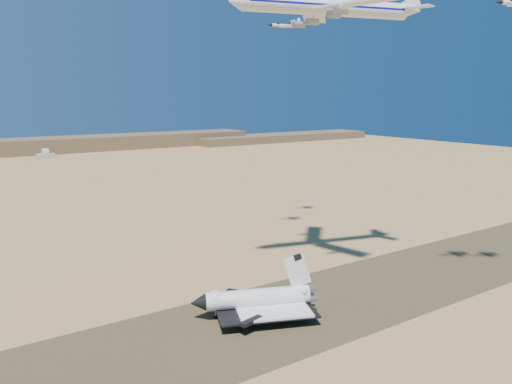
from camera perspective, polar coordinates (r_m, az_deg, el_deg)
ground at (r=156.53m, az=-1.99°, el=-15.33°), size 1200.00×1200.00×0.00m
runway at (r=156.52m, az=-1.99°, el=-15.32°), size 600.00×50.00×0.06m
ridgeline at (r=664.41m, az=-21.69°, el=4.82°), size 960.00×90.00×18.00m
shuttle at (r=162.36m, az=0.07°, el=-12.24°), size 41.07×34.15×19.98m
carrier_747 at (r=183.10m, az=7.54°, el=20.26°), size 73.04×54.77×18.22m
crew_a at (r=162.17m, az=4.03°, el=-14.02°), size 0.61×0.73×1.71m
crew_b at (r=163.74m, az=4.60°, el=-13.77°), size 0.85×0.98×1.75m
crew_c at (r=162.14m, az=3.71°, el=-13.98°), size 1.25×1.09×1.91m
chase_jet_c at (r=227.88m, az=3.10°, el=18.46°), size 13.96×7.85×3.50m
chase_jet_d at (r=254.82m, az=5.30°, el=18.71°), size 13.87×7.83×3.49m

